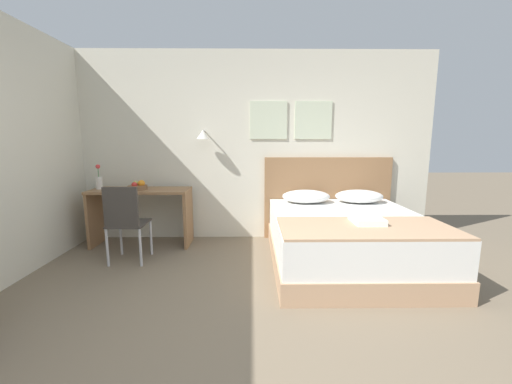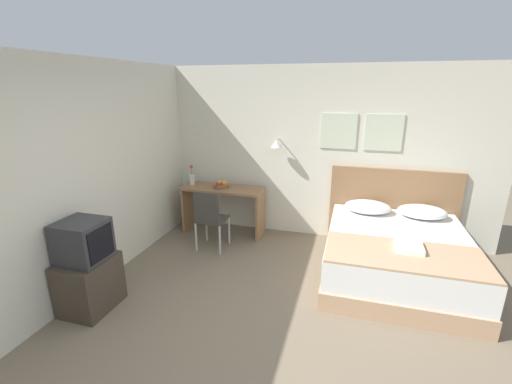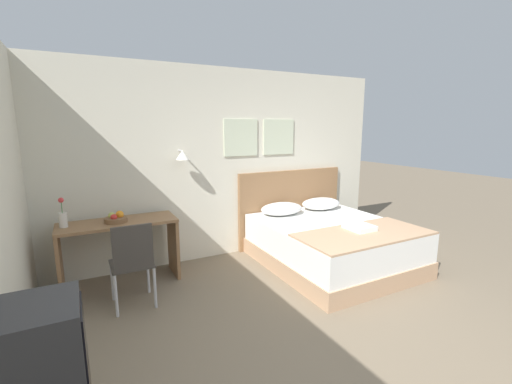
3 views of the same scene
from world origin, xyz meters
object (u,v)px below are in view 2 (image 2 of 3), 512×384
pillow_right (422,212)px  fruit_bowl (221,185)px  pillow_left (368,207)px  bed (396,256)px  desk (223,201)px  headboard (392,208)px  tv_stand (90,284)px  folded_towel_near_foot (409,246)px  flower_vase (192,178)px  throw_blanket (404,255)px  desk_chair (209,216)px  television (83,241)px

pillow_right → fruit_bowl: bearing=-179.8°
pillow_left → bed: bearing=-63.0°
pillow_left → desk: bearing=179.7°
bed → pillow_right: (0.36, 0.71, 0.38)m
headboard → tv_stand: bearing=-141.0°
folded_towel_near_foot → flower_vase: 3.42m
pillow_left → tv_stand: (-2.88, -2.32, -0.38)m
bed → throw_blanket: (0.00, -0.57, 0.31)m
folded_towel_near_foot → flower_vase: bearing=160.0°
pillow_left → pillow_right: same height
flower_vase → tv_stand: size_ratio=0.57×
fruit_bowl → desk_chair: bearing=-83.7°
headboard → desk_chair: bearing=-159.2°
folded_towel_near_foot → fruit_bowl: 2.91m
pillow_left → desk: (-2.24, 0.01, -0.13)m
pillow_right → tv_stand: (-3.60, -2.32, -0.38)m
tv_stand → pillow_right: bearing=32.7°
headboard → desk_chair: 2.73m
tv_stand → folded_towel_near_foot: bearing=19.6°
pillow_right → bed: bearing=-117.0°
pillow_left → flower_vase: size_ratio=1.93×
headboard → pillow_right: bearing=-40.0°
desk_chair → tv_stand: (-0.69, -1.65, -0.25)m
headboard → pillow_left: bearing=-140.0°
bed → pillow_left: pillow_left is taller
fruit_bowl → tv_stand: fruit_bowl is taller
headboard → throw_blanket: 1.58m
desk_chair → flower_vase: size_ratio=2.76×
bed → pillow_left: 0.88m
headboard → tv_stand: headboard is taller
desk → fruit_bowl: bearing=-133.6°
headboard → desk: 2.62m
folded_towel_near_foot → fruit_bowl: bearing=157.2°
throw_blanket → television: size_ratio=3.59×
pillow_right → television: 4.28m
bed → fruit_bowl: 2.76m
folded_towel_near_foot → television: television is taller
throw_blanket → television: bearing=-162.2°
folded_towel_near_foot → television: size_ratio=0.71×
folded_towel_near_foot → headboard: bearing=92.2°
bed → fruit_bowl: (-2.62, 0.70, 0.53)m
tv_stand → pillow_left: bearing=38.8°
headboard → pillow_right: (0.36, -0.30, 0.08)m
tv_stand → television: (0.00, -0.00, 0.51)m
pillow_left → desk: size_ratio=0.49×
television → throw_blanket: bearing=17.8°
headboard → flower_vase: 3.18m
folded_towel_near_foot → tv_stand: size_ratio=0.56×
bed → desk: bearing=164.5°
pillow_left → flower_vase: flower_vase is taller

